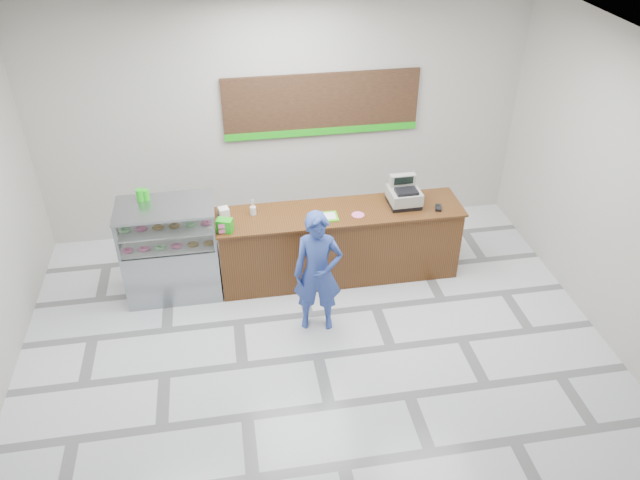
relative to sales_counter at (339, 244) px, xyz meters
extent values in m
plane|color=silver|center=(-0.55, -1.55, -0.52)|extent=(7.00, 7.00, 0.00)
plane|color=#B5B0A6|center=(-0.55, 1.45, 1.23)|extent=(7.00, 0.00, 7.00)
plane|color=silver|center=(-0.55, -1.55, 2.98)|extent=(7.00, 7.00, 0.00)
cube|color=#553013|center=(0.00, 0.00, -0.02)|extent=(3.20, 0.70, 1.00)
cube|color=#553013|center=(0.00, 0.00, 0.50)|extent=(3.26, 0.76, 0.03)
cube|color=gray|center=(-2.22, 0.00, -0.12)|extent=(1.20, 0.70, 0.80)
cube|color=white|center=(-2.22, 0.00, 0.53)|extent=(1.20, 0.70, 0.50)
cube|color=gray|center=(-2.22, 0.00, 0.80)|extent=(1.22, 0.72, 0.03)
cube|color=silver|center=(-2.22, 0.00, 0.30)|extent=(1.14, 0.64, 0.02)
cube|color=silver|center=(-2.22, 0.00, 0.54)|extent=(1.14, 0.64, 0.02)
torus|color=pink|center=(-2.72, -0.10, 0.34)|extent=(0.15, 0.15, 0.05)
torus|color=pink|center=(-2.52, -0.10, 0.34)|extent=(0.15, 0.15, 0.05)
torus|color=#92F592|center=(-2.32, -0.10, 0.34)|extent=(0.15, 0.15, 0.05)
torus|color=pink|center=(-2.12, -0.10, 0.34)|extent=(0.15, 0.15, 0.05)
torus|color=olive|center=(-1.92, -0.10, 0.34)|extent=(0.15, 0.15, 0.05)
torus|color=olive|center=(-1.72, -0.10, 0.34)|extent=(0.15, 0.15, 0.05)
torus|color=#92F592|center=(-2.72, 0.05, 0.58)|extent=(0.15, 0.15, 0.05)
torus|color=pink|center=(-2.52, 0.05, 0.58)|extent=(0.15, 0.15, 0.05)
torus|color=olive|center=(-2.32, 0.05, 0.58)|extent=(0.15, 0.15, 0.05)
torus|color=olive|center=(-2.12, 0.05, 0.58)|extent=(0.15, 0.15, 0.05)
torus|color=#92F592|center=(-1.92, 0.05, 0.58)|extent=(0.15, 0.15, 0.05)
torus|color=pink|center=(-1.72, 0.05, 0.58)|extent=(0.15, 0.15, 0.05)
cube|color=black|center=(0.00, 1.41, 1.43)|extent=(2.80, 0.05, 0.90)
cube|color=#1BB216|center=(0.00, 1.38, 1.03)|extent=(2.80, 0.02, 0.10)
cube|color=black|center=(0.87, 0.03, 0.54)|extent=(0.40, 0.40, 0.06)
cube|color=gray|center=(0.87, 0.03, 0.65)|extent=(0.41, 0.43, 0.16)
cube|color=black|center=(0.87, -0.05, 0.75)|extent=(0.29, 0.21, 0.04)
cube|color=gray|center=(0.87, 0.15, 0.81)|extent=(0.34, 0.11, 0.16)
cube|color=black|center=(0.87, 0.10, 0.83)|extent=(0.26, 0.02, 0.10)
cube|color=black|center=(1.29, -0.16, 0.53)|extent=(0.12, 0.17, 0.04)
cube|color=#52C91B|center=(-0.22, -0.12, 0.52)|extent=(0.34, 0.24, 0.02)
cube|color=white|center=(-0.20, -0.12, 0.53)|extent=(0.24, 0.17, 0.00)
cube|color=white|center=(-1.50, 0.14, 0.57)|extent=(0.15, 0.15, 0.11)
cylinder|color=silver|center=(-1.12, 0.11, 0.57)|extent=(0.08, 0.08, 0.11)
cube|color=#1BB216|center=(-1.50, -0.23, 0.60)|extent=(0.22, 0.18, 0.17)
cylinder|color=pink|center=(0.21, -0.13, 0.52)|extent=(0.17, 0.17, 0.00)
cylinder|color=#1BB216|center=(-2.50, 0.19, 0.89)|extent=(0.10, 0.10, 0.15)
cylinder|color=#1BB216|center=(-2.44, 0.20, 0.88)|extent=(0.09, 0.09, 0.14)
imported|color=#2E4599|center=(-0.46, -0.98, 0.29)|extent=(0.64, 0.48, 1.61)
camera|label=1|loc=(-1.42, -6.84, 4.75)|focal=35.00mm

